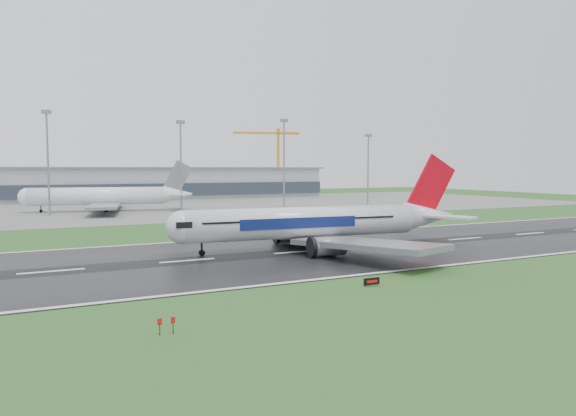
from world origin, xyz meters
TOP-DOWN VIEW (x-y plane):
  - ground at (0.00, 0.00)m, footprint 520.00×520.00m
  - runway at (0.00, 0.00)m, footprint 400.00×45.00m
  - apron at (0.00, 125.00)m, footprint 400.00×130.00m
  - terminal at (0.00, 185.00)m, footprint 240.00×36.00m
  - main_airliner at (26.15, 1.39)m, footprint 62.15×59.68m
  - parked_airliner at (1.22, 109.44)m, footprint 68.23×65.04m
  - tower_crane at (110.73, 200.00)m, footprint 38.05×13.07m
  - runway_sign at (16.14, -27.95)m, footprint 2.31×0.60m
  - floodmast_2 at (-16.90, 100.00)m, footprint 0.64×0.64m
  - floodmast_3 at (25.62, 100.00)m, footprint 0.64×0.64m
  - floodmast_4 at (65.92, 100.00)m, footprint 0.64×0.64m
  - floodmast_5 at (105.13, 100.00)m, footprint 0.64×0.64m

SIDE VIEW (x-z plane):
  - ground at x=0.00m, z-range 0.00..0.00m
  - apron at x=0.00m, z-range 0.00..0.08m
  - runway at x=0.00m, z-range 0.00..0.10m
  - runway_sign at x=16.14m, z-range 0.00..1.04m
  - terminal at x=0.00m, z-range 0.00..15.00m
  - main_airliner at x=26.15m, z-range 0.10..17.04m
  - parked_airliner at x=1.22m, z-range 0.08..17.30m
  - floodmast_5 at x=105.13m, z-range 0.00..28.17m
  - floodmast_3 at x=25.62m, z-range 0.00..30.61m
  - floodmast_2 at x=-16.90m, z-range 0.00..32.09m
  - floodmast_4 at x=65.92m, z-range 0.00..32.77m
  - tower_crane at x=110.73m, z-range 0.00..38.99m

